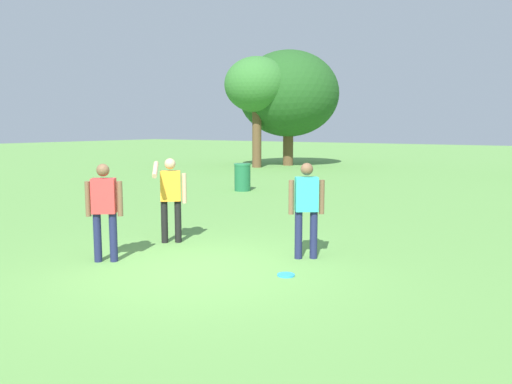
{
  "coord_description": "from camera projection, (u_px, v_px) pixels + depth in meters",
  "views": [
    {
      "loc": [
        5.13,
        -6.03,
        2.25
      ],
      "look_at": [
        -0.22,
        2.07,
        1.0
      ],
      "focal_mm": 35.96,
      "sensor_mm": 36.0,
      "label": 1
    }
  ],
  "objects": [
    {
      "name": "ground_plane",
      "position": [
        196.0,
        270.0,
        8.08
      ],
      "size": [
        120.0,
        120.0,
        0.0
      ],
      "primitive_type": "plane",
      "color": "#609947"
    },
    {
      "name": "tree_tall_left",
      "position": [
        257.0,
        86.0,
        27.66
      ],
      "size": [
        3.52,
        3.52,
        5.98
      ],
      "color": "brown",
      "rests_on": "ground"
    },
    {
      "name": "tree_broad_center",
      "position": [
        289.0,
        94.0,
        29.19
      ],
      "size": [
        5.73,
        5.73,
        6.53
      ],
      "color": "brown",
      "rests_on": "ground"
    },
    {
      "name": "person_thrower",
      "position": [
        306.0,
        204.0,
        8.65
      ],
      "size": [
        0.51,
        0.4,
        1.64
      ],
      "color": "#1E234C",
      "rests_on": "ground"
    },
    {
      "name": "frisbee",
      "position": [
        286.0,
        275.0,
        7.75
      ],
      "size": [
        0.27,
        0.27,
        0.03
      ],
      "primitive_type": "cylinder",
      "color": "#2D9EDB",
      "rests_on": "ground"
    },
    {
      "name": "person_bystander",
      "position": [
        171.0,
        194.0,
        9.84
      ],
      "size": [
        0.48,
        0.84,
        1.64
      ],
      "color": "black",
      "rests_on": "ground"
    },
    {
      "name": "trash_can_beside_table",
      "position": [
        242.0,
        177.0,
        17.91
      ],
      "size": [
        0.59,
        0.59,
        0.96
      ],
      "color": "#1E663D",
      "rests_on": "ground"
    },
    {
      "name": "person_catcher",
      "position": [
        104.0,
        206.0,
        8.45
      ],
      "size": [
        0.51,
        0.4,
        1.64
      ],
      "color": "#1E234C",
      "rests_on": "ground"
    }
  ]
}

